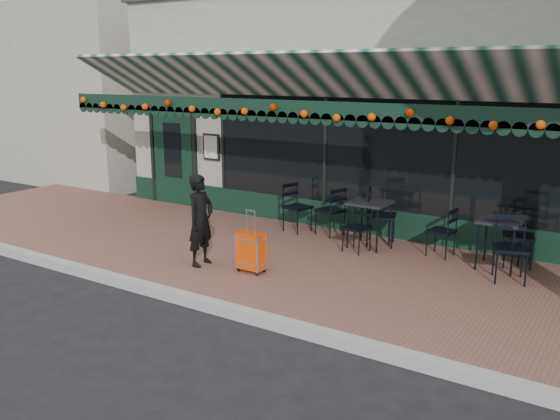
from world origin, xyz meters
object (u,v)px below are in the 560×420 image
Objects in this scene: woman at (201,220)px; chair_a_front at (511,249)px; chair_a_left at (441,232)px; chair_b_right at (381,216)px; cafe_table_a at (500,225)px; chair_b_front at (357,228)px; chair_solo at (297,208)px; suitcase at (251,252)px; cafe_table_b at (370,206)px; chair_b_left at (330,211)px; chair_a_right at (519,237)px.

woman is 1.48× the size of chair_a_front.
chair_a_left is at bearing -52.09° from woman.
chair_a_left is 0.80× the size of chair_b_right.
woman is 3.82m from chair_a_left.
chair_a_front is at bearing -61.37° from cafe_table_a.
chair_b_front is 1.58m from chair_solo.
suitcase is 3.73m from cafe_table_a.
chair_b_right is (0.13, 0.21, -0.20)m from cafe_table_b.
woman reaches higher than chair_solo.
chair_a_front is at bearing 93.65° from chair_b_left.
chair_b_front is (-2.16, -0.39, -0.28)m from cafe_table_a.
suitcase is at bearing -171.91° from chair_a_front.
woman reaches higher than cafe_table_b.
chair_a_left is at bearing 83.19° from chair_a_right.
chair_solo is (-3.90, 0.66, -0.03)m from chair_a_front.
suitcase is 1.03× the size of chair_a_right.
woman is at bearing -44.50° from chair_a_left.
chair_b_front is at bearing 68.84° from chair_b_left.
chair_solo is at bearing 172.72° from cafe_table_b.
chair_a_right is at bearing 51.26° from cafe_table_a.
chair_b_right is at bearing 82.16° from chair_b_front.
suitcase is at bearing -113.30° from cafe_table_b.
chair_b_right reaches higher than suitcase.
cafe_table_b is 0.83× the size of chair_a_front.
chair_a_right is at bearing 39.03° from suitcase.
chair_b_left is at bearing -67.46° from chair_solo.
chair_b_left reaches higher than chair_a_left.
cafe_table_a is 2.10m from cafe_table_b.
cafe_table_b is at bearing -76.16° from chair_a_left.
chair_b_left is 1.00× the size of chair_solo.
chair_a_right is 1.02× the size of chair_solo.
suitcase is (0.84, 0.13, -0.39)m from woman.
chair_a_front is at bearing -124.93° from chair_b_right.
chair_a_left reaches higher than cafe_table_b.
chair_a_left is 0.85× the size of chair_a_front.
chair_b_left is (-3.27, 0.76, -0.03)m from chair_a_front.
suitcase reaches higher than chair_a_left.
chair_b_right reaches higher than chair_a_front.
cafe_table_a is (3.02, 2.16, 0.36)m from suitcase.
cafe_table_a is at bearing 127.45° from chair_a_right.
woman reaches higher than cafe_table_a.
chair_b_left is (0.86, 2.56, -0.26)m from woman.
cafe_table_b is 0.48m from chair_b_front.
chair_a_left is at bearing 171.60° from cafe_table_a.
chair_a_left is 2.09m from chair_b_left.
chair_solo is (-0.61, 2.33, 0.13)m from suitcase.
chair_a_right is at bearing 106.92° from chair_b_left.
chair_b_left is at bearing 174.86° from cafe_table_a.
chair_a_front is at bearing 169.80° from chair_a_right.
chair_a_front is 1.06× the size of chair_b_left.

